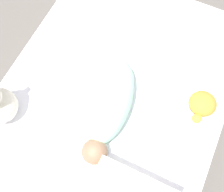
% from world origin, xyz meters
% --- Properties ---
extents(ground_plane, '(12.00, 12.00, 0.00)m').
position_xyz_m(ground_plane, '(0.00, 0.00, 0.00)').
color(ground_plane, '#514C47').
extents(bed_mattress, '(1.40, 1.04, 0.22)m').
position_xyz_m(bed_mattress, '(0.00, 0.00, 0.11)').
color(bed_mattress, white).
rests_on(bed_mattress, ground_plane).
extents(burp_cloth, '(0.22, 0.16, 0.02)m').
position_xyz_m(burp_cloth, '(0.34, 0.02, 0.23)').
color(burp_cloth, white).
rests_on(burp_cloth, bed_mattress).
extents(swaddled_baby, '(0.50, 0.24, 0.16)m').
position_xyz_m(swaddled_baby, '(0.08, 0.02, 0.30)').
color(swaddled_baby, '#99D6B2').
rests_on(swaddled_baby, bed_mattress).
extents(turtle_plush, '(0.16, 0.13, 0.08)m').
position_xyz_m(turtle_plush, '(-0.11, 0.40, 0.26)').
color(turtle_plush, orange).
rests_on(turtle_plush, bed_mattress).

